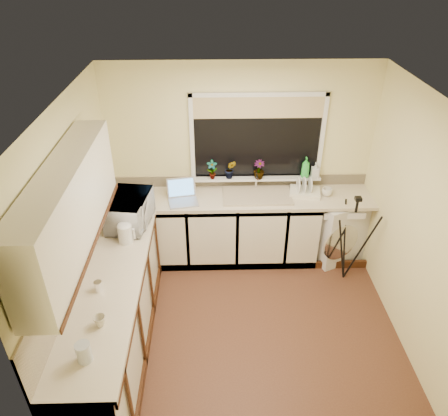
% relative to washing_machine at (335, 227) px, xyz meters
% --- Properties ---
extents(floor, '(3.20, 3.20, 0.00)m').
position_rel_washing_machine_xyz_m(floor, '(-1.22, -1.22, -0.42)').
color(floor, brown).
rests_on(floor, ground).
extents(ceiling, '(3.20, 3.20, 0.00)m').
position_rel_washing_machine_xyz_m(ceiling, '(-1.22, -1.22, 2.03)').
color(ceiling, white).
rests_on(ceiling, ground).
extents(wall_back, '(3.20, 0.00, 3.20)m').
position_rel_washing_machine_xyz_m(wall_back, '(-1.22, 0.28, 0.80)').
color(wall_back, '#F1E7A1').
rests_on(wall_back, ground).
extents(wall_front, '(3.20, 0.00, 3.20)m').
position_rel_washing_machine_xyz_m(wall_front, '(-1.22, -2.72, 0.80)').
color(wall_front, '#F1E7A1').
rests_on(wall_front, ground).
extents(wall_left, '(0.00, 3.00, 3.00)m').
position_rel_washing_machine_xyz_m(wall_left, '(-2.82, -1.22, 0.80)').
color(wall_left, '#F1E7A1').
rests_on(wall_left, ground).
extents(wall_right, '(0.00, 3.00, 3.00)m').
position_rel_washing_machine_xyz_m(wall_right, '(0.38, -1.22, 0.80)').
color(wall_right, '#F1E7A1').
rests_on(wall_right, ground).
extents(base_cabinet_back, '(2.55, 0.60, 0.86)m').
position_rel_washing_machine_xyz_m(base_cabinet_back, '(-1.54, -0.02, 0.01)').
color(base_cabinet_back, silver).
rests_on(base_cabinet_back, floor).
extents(base_cabinet_left, '(0.54, 2.40, 0.86)m').
position_rel_washing_machine_xyz_m(base_cabinet_left, '(-2.52, -1.52, 0.01)').
color(base_cabinet_left, silver).
rests_on(base_cabinet_left, floor).
extents(worktop_back, '(3.20, 0.60, 0.04)m').
position_rel_washing_machine_xyz_m(worktop_back, '(-1.22, -0.02, 0.46)').
color(worktop_back, beige).
rests_on(worktop_back, base_cabinet_back).
extents(worktop_left, '(0.60, 2.40, 0.04)m').
position_rel_washing_machine_xyz_m(worktop_left, '(-2.52, -1.52, 0.46)').
color(worktop_left, beige).
rests_on(worktop_left, base_cabinet_left).
extents(upper_cabinet, '(0.28, 1.90, 0.70)m').
position_rel_washing_machine_xyz_m(upper_cabinet, '(-2.66, -1.67, 1.38)').
color(upper_cabinet, silver).
rests_on(upper_cabinet, wall_left).
extents(splashback_left, '(0.02, 2.40, 0.45)m').
position_rel_washing_machine_xyz_m(splashback_left, '(-2.81, -1.52, 0.70)').
color(splashback_left, beige).
rests_on(splashback_left, wall_left).
extents(splashback_back, '(3.20, 0.02, 0.14)m').
position_rel_washing_machine_xyz_m(splashback_back, '(-1.22, 0.27, 0.55)').
color(splashback_back, beige).
rests_on(splashback_back, wall_back).
extents(window_glass, '(1.50, 0.02, 1.00)m').
position_rel_washing_machine_xyz_m(window_glass, '(-1.02, 0.27, 1.13)').
color(window_glass, black).
rests_on(window_glass, wall_back).
extents(window_blind, '(1.50, 0.02, 0.25)m').
position_rel_washing_machine_xyz_m(window_blind, '(-1.02, 0.24, 1.50)').
color(window_blind, tan).
rests_on(window_blind, wall_back).
extents(windowsill, '(1.60, 0.14, 0.03)m').
position_rel_washing_machine_xyz_m(windowsill, '(-1.02, 0.21, 0.61)').
color(windowsill, white).
rests_on(windowsill, wall_back).
extents(sink, '(0.82, 0.46, 0.03)m').
position_rel_washing_machine_xyz_m(sink, '(-1.02, -0.02, 0.49)').
color(sink, tan).
rests_on(sink, worktop_back).
extents(faucet, '(0.03, 0.03, 0.24)m').
position_rel_washing_machine_xyz_m(faucet, '(-1.02, 0.16, 0.60)').
color(faucet, silver).
rests_on(faucet, worktop_back).
extents(washing_machine, '(0.78, 0.77, 0.85)m').
position_rel_washing_machine_xyz_m(washing_machine, '(0.00, 0.00, 0.00)').
color(washing_machine, silver).
rests_on(washing_machine, floor).
extents(laptop, '(0.39, 0.37, 0.25)m').
position_rel_washing_machine_xyz_m(laptop, '(-1.92, -0.08, 0.54)').
color(laptop, '#A1A0A8').
rests_on(laptop, worktop_back).
extents(kettle, '(0.15, 0.15, 0.20)m').
position_rel_washing_machine_xyz_m(kettle, '(-2.46, -0.90, 0.57)').
color(kettle, silver).
rests_on(kettle, worktop_left).
extents(dish_rack, '(0.41, 0.34, 0.05)m').
position_rel_washing_machine_xyz_m(dish_rack, '(-0.43, 0.03, 0.50)').
color(dish_rack, white).
rests_on(dish_rack, worktop_back).
extents(tripod, '(0.74, 0.74, 1.15)m').
position_rel_washing_machine_xyz_m(tripod, '(0.05, -0.49, 0.15)').
color(tripod, black).
rests_on(tripod, floor).
extents(glass_jug, '(0.11, 0.11, 0.16)m').
position_rel_washing_machine_xyz_m(glass_jug, '(-2.51, -2.37, 0.56)').
color(glass_jug, '#B5BBC0').
rests_on(glass_jug, worktop_left).
extents(steel_jar, '(0.07, 0.07, 0.10)m').
position_rel_washing_machine_xyz_m(steel_jar, '(-2.58, -1.62, 0.53)').
color(steel_jar, white).
rests_on(steel_jar, worktop_left).
extents(microwave, '(0.48, 0.65, 0.33)m').
position_rel_washing_machine_xyz_m(microwave, '(-2.46, -0.56, 0.64)').
color(microwave, white).
rests_on(microwave, worktop_left).
extents(plant_a, '(0.13, 0.10, 0.24)m').
position_rel_washing_machine_xyz_m(plant_a, '(-1.56, 0.18, 0.75)').
color(plant_a, '#999999').
rests_on(plant_a, windowsill).
extents(plant_b, '(0.14, 0.12, 0.24)m').
position_rel_washing_machine_xyz_m(plant_b, '(-1.34, 0.19, 0.75)').
color(plant_b, '#999999').
rests_on(plant_b, windowsill).
extents(plant_c, '(0.13, 0.13, 0.23)m').
position_rel_washing_machine_xyz_m(plant_c, '(-0.99, 0.17, 0.74)').
color(plant_c, '#999999').
rests_on(plant_c, windowsill).
extents(soap_bottle_green, '(0.11, 0.11, 0.27)m').
position_rel_washing_machine_xyz_m(soap_bottle_green, '(-0.42, 0.19, 0.76)').
color(soap_bottle_green, green).
rests_on(soap_bottle_green, windowsill).
extents(soap_bottle_clear, '(0.09, 0.09, 0.19)m').
position_rel_washing_machine_xyz_m(soap_bottle_clear, '(-0.29, 0.18, 0.72)').
color(soap_bottle_clear, '#999999').
rests_on(soap_bottle_clear, windowsill).
extents(cup_back, '(0.15, 0.15, 0.10)m').
position_rel_washing_machine_xyz_m(cup_back, '(-0.17, -0.02, 0.53)').
color(cup_back, silver).
rests_on(cup_back, worktop_back).
extents(cup_left, '(0.12, 0.12, 0.09)m').
position_rel_washing_machine_xyz_m(cup_left, '(-2.48, -2.03, 0.52)').
color(cup_left, beige).
rests_on(cup_left, worktop_left).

